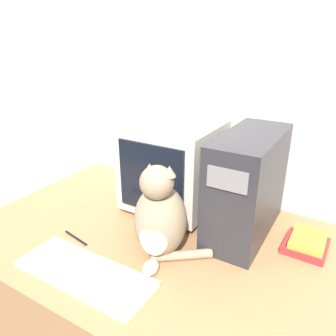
% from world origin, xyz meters
% --- Properties ---
extents(wall_back, '(7.00, 0.05, 2.50)m').
position_xyz_m(wall_back, '(0.00, 1.00, 1.25)').
color(wall_back, silver).
rests_on(wall_back, ground_plane).
extents(desk, '(1.41, 0.93, 0.74)m').
position_xyz_m(desk, '(0.00, 0.47, 0.37)').
color(desk, '#9E7047').
rests_on(desk, ground_plane).
extents(crt_monitor, '(0.37, 0.37, 0.39)m').
position_xyz_m(crt_monitor, '(-0.02, 0.72, 0.94)').
color(crt_monitor, beige).
rests_on(crt_monitor, desk).
extents(computer_tower, '(0.20, 0.46, 0.41)m').
position_xyz_m(computer_tower, '(0.32, 0.69, 0.94)').
color(computer_tower, '#28282D').
rests_on(computer_tower, desk).
extents(keyboard, '(0.48, 0.18, 0.02)m').
position_xyz_m(keyboard, '(-0.04, 0.16, 0.75)').
color(keyboard, silver).
rests_on(keyboard, desk).
extents(cat, '(0.30, 0.27, 0.36)m').
position_xyz_m(cat, '(0.11, 0.39, 0.89)').
color(cat, gray).
rests_on(cat, desk).
extents(book_stack, '(0.15, 0.17, 0.05)m').
position_xyz_m(book_stack, '(0.56, 0.69, 0.76)').
color(book_stack, red).
rests_on(book_stack, desk).
extents(pen, '(0.14, 0.03, 0.01)m').
position_xyz_m(pen, '(-0.22, 0.30, 0.74)').
color(pen, black).
rests_on(pen, desk).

